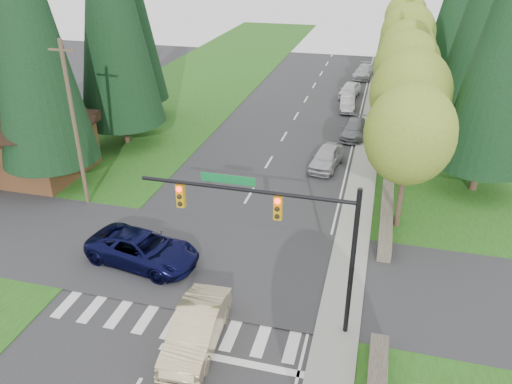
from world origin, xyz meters
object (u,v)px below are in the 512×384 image
at_px(parked_car_a, 327,157).
at_px(parked_car_c, 347,104).
at_px(parked_car_e, 364,71).
at_px(parked_car_b, 354,129).
at_px(sedan_champagne, 197,329).
at_px(suv_navy, 143,249).
at_px(parked_car_d, 350,90).

bearing_deg(parked_car_a, parked_car_c, 96.59).
bearing_deg(parked_car_e, parked_car_b, -81.30).
relative_size(parked_car_a, parked_car_c, 1.16).
xyz_separation_m(sedan_champagne, parked_car_a, (2.77, 18.88, -0.05)).
xyz_separation_m(suv_navy, parked_car_b, (8.84, 20.89, -0.15)).
height_order(sedan_champagne, parked_car_d, sedan_champagne).
distance_m(parked_car_b, parked_car_c, 7.03).
bearing_deg(parked_car_c, sedan_champagne, -99.97).
bearing_deg(suv_navy, parked_car_d, -3.23).
relative_size(parked_car_a, parked_car_b, 1.00).
distance_m(parked_car_d, parked_car_e, 8.39).
bearing_deg(parked_car_d, parked_car_a, -82.49).
bearing_deg(suv_navy, parked_car_a, -18.08).
xyz_separation_m(parked_car_a, parked_car_b, (1.40, 6.74, -0.11)).
height_order(suv_navy, parked_car_e, suv_navy).
distance_m(parked_car_a, parked_car_d, 18.38).
bearing_deg(parked_car_c, parked_car_b, -84.91).
distance_m(suv_navy, parked_car_c, 28.85).
bearing_deg(suv_navy, parked_car_c, -5.69).
height_order(sedan_champagne, suv_navy, sedan_champagne).
relative_size(sedan_champagne, parked_car_e, 1.00).
bearing_deg(sedan_champagne, parked_car_b, 77.66).
xyz_separation_m(sedan_champagne, parked_car_e, (3.68, 45.60, -0.10)).
distance_m(parked_car_b, parked_car_e, 19.98).
xyz_separation_m(sedan_champagne, parked_car_c, (2.96, 32.55, -0.18)).
relative_size(sedan_champagne, parked_car_d, 1.16).
xyz_separation_m(parked_car_a, parked_car_c, (0.20, 13.67, -0.13)).
height_order(suv_navy, parked_car_d, suv_navy).
relative_size(suv_navy, parked_car_e, 1.18).
bearing_deg(parked_car_d, sedan_champagne, -86.74).
height_order(parked_car_d, parked_car_e, parked_car_d).
xyz_separation_m(sedan_champagne, suv_navy, (-4.67, 4.73, -0.01)).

